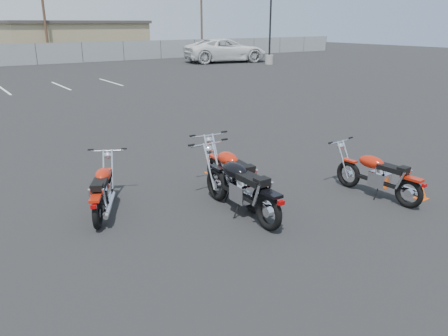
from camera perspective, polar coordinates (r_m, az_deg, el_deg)
ground at (r=8.65m, az=1.16°, el=-5.37°), size 120.00×120.00×0.00m
motorcycle_front_red at (r=8.64m, az=-15.52°, el=-2.80°), size 1.34×1.98×1.01m
motorcycle_second_black at (r=8.25m, az=2.30°, el=-2.55°), size 0.94×2.43×1.19m
motorcycle_third_red at (r=8.97m, az=1.20°, el=-0.84°), size 0.92×2.37×1.16m
motorcycle_rear_red at (r=9.64m, az=19.51°, el=-0.92°), size 0.82×2.12×1.04m
training_cone_near at (r=9.56m, az=5.30°, el=-2.11°), size 0.25×0.25×0.30m
training_cone_far at (r=9.99m, az=24.42°, el=-2.89°), size 0.24×0.24×0.28m
training_cone_extra at (r=10.64m, az=-1.79°, el=0.03°), size 0.23×0.23×0.27m
light_pole_east at (r=39.60m, az=6.03°, el=17.17°), size 0.80×0.70×10.24m
tan_building_east at (r=52.53m, az=-19.00°, el=15.74°), size 14.40×9.40×3.70m
utility_pole_c at (r=46.67m, az=-22.52°, el=18.62°), size 1.80×0.24×9.00m
utility_pole_d at (r=54.55m, az=-2.97°, el=19.70°), size 1.80×0.24×9.00m
white_van at (r=41.61m, az=0.23°, el=15.96°), size 5.28×9.33×3.34m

